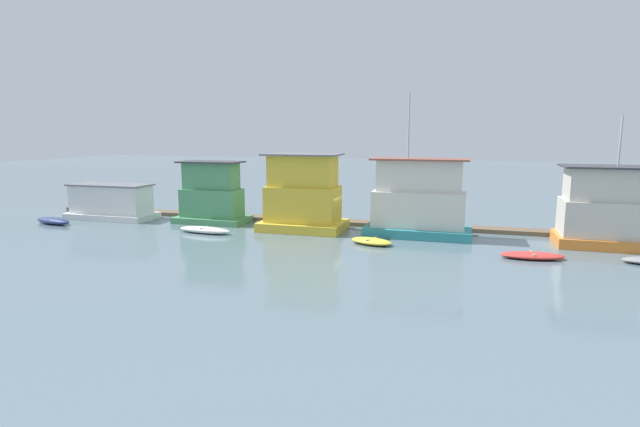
{
  "coord_description": "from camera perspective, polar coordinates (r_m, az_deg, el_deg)",
  "views": [
    {
      "loc": [
        10.18,
        -35.0,
        7.19
      ],
      "look_at": [
        0.0,
        -1.0,
        1.4
      ],
      "focal_mm": 28.0,
      "sensor_mm": 36.0,
      "label": 1
    }
  ],
  "objects": [
    {
      "name": "ground_plane",
      "position": [
        37.15,
        0.44,
        -1.89
      ],
      "size": [
        200.0,
        200.0,
        0.0
      ],
      "primitive_type": "plane",
      "color": "slate"
    },
    {
      "name": "dock_walkway",
      "position": [
        39.75,
        1.56,
        -0.94
      ],
      "size": [
        51.0,
        1.49,
        0.3
      ],
      "primitive_type": "cube",
      "color": "brown",
      "rests_on": "ground_plane"
    },
    {
      "name": "houseboat_white",
      "position": [
        45.42,
        -22.75,
        1.19
      ],
      "size": [
        7.41,
        3.22,
        2.92
      ],
      "color": "white",
      "rests_on": "ground_plane"
    },
    {
      "name": "houseboat_green",
      "position": [
        40.93,
        -12.27,
        1.96
      ],
      "size": [
        5.75,
        3.21,
        4.93
      ],
      "color": "#4C9360",
      "rests_on": "ground_plane"
    },
    {
      "name": "houseboat_yellow",
      "position": [
        36.83,
        -1.96,
        1.97
      ],
      "size": [
        6.16,
        4.05,
        5.66
      ],
      "color": "gold",
      "rests_on": "ground_plane"
    },
    {
      "name": "houseboat_teal",
      "position": [
        35.23,
        11.17,
        1.14
      ],
      "size": [
        7.32,
        3.22,
        9.82
      ],
      "color": "teal",
      "rests_on": "ground_plane"
    },
    {
      "name": "houseboat_orange",
      "position": [
        36.26,
        29.54,
        0.4
      ],
      "size": [
        5.29,
        3.76,
        8.26
      ],
      "color": "orange",
      "rests_on": "ground_plane"
    },
    {
      "name": "dinghy_navy",
      "position": [
        44.84,
        -28.19,
        -0.73
      ],
      "size": [
        3.88,
        1.93,
        0.52
      ],
      "color": "navy",
      "rests_on": "ground_plane"
    },
    {
      "name": "dinghy_white",
      "position": [
        36.87,
        -13.03,
        -1.84
      ],
      "size": [
        4.2,
        1.39,
        0.47
      ],
      "color": "white",
      "rests_on": "ground_plane"
    },
    {
      "name": "dinghy_yellow",
      "position": [
        32.6,
        5.9,
        -3.16
      ],
      "size": [
        3.19,
        2.31,
        0.4
      ],
      "color": "yellow",
      "rests_on": "ground_plane"
    },
    {
      "name": "dinghy_red",
      "position": [
        31.29,
        23.09,
        -4.43
      ],
      "size": [
        3.69,
        1.89,
        0.37
      ],
      "color": "red",
      "rests_on": "ground_plane"
    }
  ]
}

